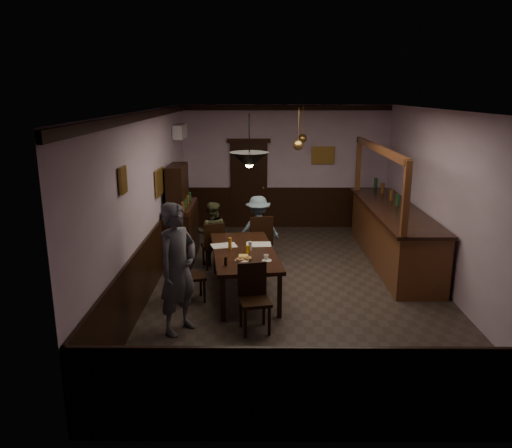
{
  "coord_description": "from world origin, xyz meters",
  "views": [
    {
      "loc": [
        -0.65,
        -8.14,
        3.29
      ],
      "look_at": [
        -0.7,
        -0.09,
        1.15
      ],
      "focal_mm": 35.0,
      "sensor_mm": 36.0,
      "label": 1
    }
  ],
  "objects_px": {
    "person_seated_right": "(258,229)",
    "sideboard": "(181,222)",
    "person_standing": "(178,269)",
    "soda_can": "(248,249)",
    "pendant_brass_mid": "(298,145)",
    "pendant_brass_far": "(302,138)",
    "dining_table": "(244,254)",
    "coffee_cup": "(266,257)",
    "person_seated_left": "(212,233)",
    "bar_counter": "(392,233)",
    "chair_far_right": "(260,239)",
    "chair_far_left": "(214,244)",
    "chair_side": "(188,273)",
    "pendant_iron": "(249,160)",
    "chair_near": "(254,294)"
  },
  "relations": [
    {
      "from": "chair_far_right",
      "to": "bar_counter",
      "type": "relative_size",
      "value": 0.25
    },
    {
      "from": "chair_far_left",
      "to": "person_standing",
      "type": "bearing_deg",
      "value": 67.03
    },
    {
      "from": "pendant_iron",
      "to": "person_standing",
      "type": "bearing_deg",
      "value": -148.86
    },
    {
      "from": "bar_counter",
      "to": "sideboard",
      "type": "bearing_deg",
      "value": 178.63
    },
    {
      "from": "chair_far_left",
      "to": "pendant_iron",
      "type": "distance_m",
      "value": 2.82
    },
    {
      "from": "coffee_cup",
      "to": "bar_counter",
      "type": "relative_size",
      "value": 0.02
    },
    {
      "from": "chair_far_left",
      "to": "person_seated_left",
      "type": "bearing_deg",
      "value": -96.81
    },
    {
      "from": "chair_side",
      "to": "pendant_brass_far",
      "type": "xyz_separation_m",
      "value": [
        2.08,
        3.54,
        1.82
      ]
    },
    {
      "from": "pendant_brass_mid",
      "to": "pendant_brass_far",
      "type": "relative_size",
      "value": 1.0
    },
    {
      "from": "bar_counter",
      "to": "pendant_brass_mid",
      "type": "xyz_separation_m",
      "value": [
        -1.89,
        0.14,
        1.71
      ]
    },
    {
      "from": "chair_near",
      "to": "person_seated_left",
      "type": "bearing_deg",
      "value": 94.06
    },
    {
      "from": "sideboard",
      "to": "person_seated_right",
      "type": "bearing_deg",
      "value": -5.95
    },
    {
      "from": "person_seated_left",
      "to": "soda_can",
      "type": "xyz_separation_m",
      "value": [
        0.73,
        -1.6,
        0.19
      ]
    },
    {
      "from": "person_standing",
      "to": "person_seated_right",
      "type": "height_order",
      "value": "person_standing"
    },
    {
      "from": "pendant_brass_mid",
      "to": "person_seated_right",
      "type": "bearing_deg",
      "value": -165.7
    },
    {
      "from": "chair_near",
      "to": "pendant_brass_far",
      "type": "relative_size",
      "value": 1.19
    },
    {
      "from": "dining_table",
      "to": "pendant_brass_mid",
      "type": "height_order",
      "value": "pendant_brass_mid"
    },
    {
      "from": "chair_far_right",
      "to": "pendant_brass_far",
      "type": "relative_size",
      "value": 1.26
    },
    {
      "from": "person_standing",
      "to": "soda_can",
      "type": "distance_m",
      "value": 1.57
    },
    {
      "from": "chair_far_left",
      "to": "pendant_brass_far",
      "type": "distance_m",
      "value": 3.24
    },
    {
      "from": "chair_far_right",
      "to": "soda_can",
      "type": "xyz_separation_m",
      "value": [
        -0.21,
        -1.44,
        0.25
      ]
    },
    {
      "from": "dining_table",
      "to": "soda_can",
      "type": "bearing_deg",
      "value": -62.01
    },
    {
      "from": "person_standing",
      "to": "coffee_cup",
      "type": "distance_m",
      "value": 1.53
    },
    {
      "from": "chair_side",
      "to": "person_standing",
      "type": "bearing_deg",
      "value": 162.98
    },
    {
      "from": "bar_counter",
      "to": "pendant_brass_far",
      "type": "distance_m",
      "value": 2.86
    },
    {
      "from": "dining_table",
      "to": "bar_counter",
      "type": "relative_size",
      "value": 0.56
    },
    {
      "from": "pendant_iron",
      "to": "pendant_brass_mid",
      "type": "height_order",
      "value": "same"
    },
    {
      "from": "chair_near",
      "to": "pendant_brass_far",
      "type": "bearing_deg",
      "value": 64.56
    },
    {
      "from": "chair_far_left",
      "to": "person_seated_left",
      "type": "height_order",
      "value": "person_seated_left"
    },
    {
      "from": "chair_far_left",
      "to": "person_seated_left",
      "type": "distance_m",
      "value": 0.3
    },
    {
      "from": "person_seated_right",
      "to": "chair_far_right",
      "type": "bearing_deg",
      "value": 83.21
    },
    {
      "from": "person_seated_right",
      "to": "sideboard",
      "type": "relative_size",
      "value": 0.7
    },
    {
      "from": "chair_side",
      "to": "person_seated_left",
      "type": "bearing_deg",
      "value": -24.9
    },
    {
      "from": "person_seated_right",
      "to": "pendant_brass_mid",
      "type": "relative_size",
      "value": 1.65
    },
    {
      "from": "chair_near",
      "to": "soda_can",
      "type": "relative_size",
      "value": 8.0
    },
    {
      "from": "chair_side",
      "to": "person_seated_right",
      "type": "distance_m",
      "value": 2.24
    },
    {
      "from": "bar_counter",
      "to": "pendant_brass_far",
      "type": "relative_size",
      "value": 5.06
    },
    {
      "from": "sideboard",
      "to": "pendant_brass_far",
      "type": "relative_size",
      "value": 2.37
    },
    {
      "from": "pendant_iron",
      "to": "pendant_brass_far",
      "type": "bearing_deg",
      "value": 74.75
    },
    {
      "from": "person_standing",
      "to": "sideboard",
      "type": "relative_size",
      "value": 0.97
    },
    {
      "from": "chair_near",
      "to": "chair_side",
      "type": "height_order",
      "value": "chair_near"
    },
    {
      "from": "person_standing",
      "to": "person_seated_left",
      "type": "height_order",
      "value": "person_standing"
    },
    {
      "from": "person_standing",
      "to": "bar_counter",
      "type": "bearing_deg",
      "value": -17.48
    },
    {
      "from": "coffee_cup",
      "to": "soda_can",
      "type": "bearing_deg",
      "value": 121.73
    },
    {
      "from": "bar_counter",
      "to": "pendant_brass_far",
      "type": "height_order",
      "value": "pendant_brass_far"
    },
    {
      "from": "soda_can",
      "to": "dining_table",
      "type": "bearing_deg",
      "value": 117.99
    },
    {
      "from": "chair_far_left",
      "to": "chair_side",
      "type": "bearing_deg",
      "value": 62.66
    },
    {
      "from": "chair_far_right",
      "to": "person_seated_right",
      "type": "distance_m",
      "value": 0.3
    },
    {
      "from": "chair_near",
      "to": "person_seated_right",
      "type": "xyz_separation_m",
      "value": [
        0.06,
        2.91,
        0.14
      ]
    },
    {
      "from": "person_seated_right",
      "to": "coffee_cup",
      "type": "bearing_deg",
      "value": 77.84
    }
  ]
}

